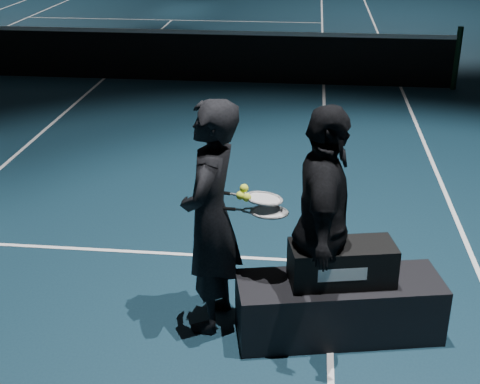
# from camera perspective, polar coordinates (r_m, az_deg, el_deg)

# --- Properties ---
(floor) EXTENTS (36.00, 36.00, 0.00)m
(floor) POSITION_cam_1_polar(r_m,az_deg,el_deg) (12.96, -11.57, 9.40)
(floor) COLOR #0D2331
(floor) RESTS_ON ground
(court_lines) EXTENTS (10.98, 23.78, 0.01)m
(court_lines) POSITION_cam_1_polar(r_m,az_deg,el_deg) (12.96, -11.57, 9.42)
(court_lines) COLOR white
(court_lines) RESTS_ON floor
(net_post_right) EXTENTS (0.10, 0.10, 1.10)m
(net_post_right) POSITION_cam_1_polar(r_m,az_deg,el_deg) (12.50, 18.02, 10.78)
(net_post_right) COLOR black
(net_post_right) RESTS_ON floor
(net_mesh) EXTENTS (12.80, 0.02, 0.86)m
(net_mesh) POSITION_cam_1_polar(r_m,az_deg,el_deg) (12.86, -11.74, 11.34)
(net_mesh) COLOR black
(net_mesh) RESTS_ON floor
(net_tape) EXTENTS (12.80, 0.03, 0.07)m
(net_tape) POSITION_cam_1_polar(r_m,az_deg,el_deg) (12.77, -11.92, 13.37)
(net_tape) COLOR white
(net_tape) RESTS_ON net_mesh
(player_bench) EXTENTS (1.66, 0.84, 0.47)m
(player_bench) POSITION_cam_1_polar(r_m,az_deg,el_deg) (5.36, 8.42, -9.68)
(player_bench) COLOR black
(player_bench) RESTS_ON floor
(racket_bag) EXTENTS (0.84, 0.49, 0.32)m
(racket_bag) POSITION_cam_1_polar(r_m,az_deg,el_deg) (5.15, 8.68, -6.02)
(racket_bag) COLOR black
(racket_bag) RESTS_ON player_bench
(bag_signature) EXTENTS (0.36, 0.08, 0.11)m
(bag_signature) POSITION_cam_1_polar(r_m,az_deg,el_deg) (5.00, 8.75, -7.01)
(bag_signature) COLOR white
(bag_signature) RESTS_ON racket_bag
(player_a) EXTENTS (0.54, 0.74, 1.87)m
(player_a) POSITION_cam_1_polar(r_m,az_deg,el_deg) (5.09, -2.52, -2.24)
(player_a) COLOR black
(player_a) RESTS_ON floor
(player_b) EXTENTS (0.47, 1.10, 1.87)m
(player_b) POSITION_cam_1_polar(r_m,az_deg,el_deg) (4.99, 7.06, -3.01)
(player_b) COLOR black
(player_b) RESTS_ON floor
(racket_lower) EXTENTS (0.69, 0.27, 0.03)m
(racket_lower) POSITION_cam_1_polar(r_m,az_deg,el_deg) (4.98, 2.52, -1.72)
(racket_lower) COLOR black
(racket_lower) RESTS_ON player_a
(racket_upper) EXTENTS (0.68, 0.22, 0.10)m
(racket_upper) POSITION_cam_1_polar(r_m,az_deg,el_deg) (4.98, 2.03, -0.56)
(racket_upper) COLOR black
(racket_upper) RESTS_ON player_b
(tennis_balls) EXTENTS (0.12, 0.10, 0.12)m
(tennis_balls) POSITION_cam_1_polar(r_m,az_deg,el_deg) (4.95, 0.32, -0.17)
(tennis_balls) COLOR gold
(tennis_balls) RESTS_ON racket_upper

